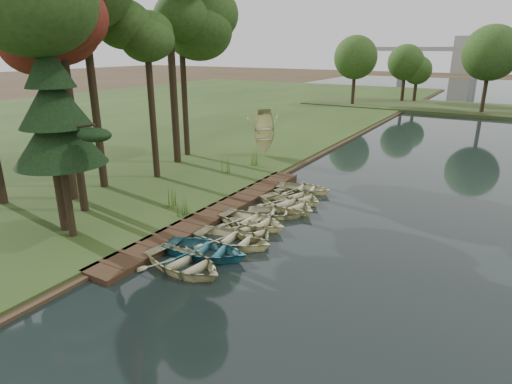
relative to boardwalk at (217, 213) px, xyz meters
The scene contains 23 objects.
ground 1.61m from the boardwalk, ahead, with size 300.00×300.00×0.00m, color #3D2F1D.
boardwalk is the anchor object (origin of this frame).
peninsula 50.91m from the boardwalk, 79.13° to the left, with size 50.00×14.00×0.45m, color #31401C.
far_trees 50.78m from the boardwalk, 82.86° to the left, with size 45.60×5.60×8.80m.
building_b 145.16m from the boardwalk, 91.34° to the left, with size 8.00×8.00×12.00m, color #A5A5A0.
rowboat_0 6.01m from the boardwalk, 67.00° to the right, with size 2.71×3.79×0.78m, color beige.
rowboat_1 4.82m from the boardwalk, 59.97° to the right, with size 2.62×3.67×0.76m, color #2D707E.
rowboat_2 3.82m from the boardwalk, 43.47° to the right, with size 2.62×3.67×0.76m, color beige.
rowboat_3 3.11m from the boardwalk, 26.47° to the right, with size 2.33×3.26×0.68m, color beige.
rowboat_4 2.46m from the boardwalk, ahead, with size 2.60×3.64×0.75m, color beige.
rowboat_5 3.14m from the boardwalk, 25.56° to the left, with size 2.20×3.07×0.64m, color beige.
rowboat_6 3.88m from the boardwalk, 42.88° to the left, with size 2.61×3.66×0.76m, color beige.
rowboat_7 4.97m from the boardwalk, 56.99° to the left, with size 2.33×3.26×0.68m, color beige.
rowboat_8 6.10m from the boardwalk, 66.81° to the left, with size 2.36×3.31×0.69m, color beige.
stored_rowboat 12.27m from the boardwalk, 108.41° to the left, with size 2.61×3.66×0.76m, color beige.
tree_2 11.13m from the boardwalk, 148.87° to the right, with size 4.36×4.36×10.47m.
tree_4 11.40m from the boardwalk, 157.17° to the left, with size 3.85×3.85×10.10m.
tree_6 16.22m from the boardwalk, 136.42° to the left, with size 4.88×4.88×11.98m.
pine_tree 8.99m from the boardwalk, 121.95° to the right, with size 3.80×3.80×8.48m.
reeds_0 2.56m from the boardwalk, 158.77° to the right, with size 0.60×0.60×1.06m, color #3F661E.
reeds_1 1.99m from the boardwalk, 122.14° to the right, with size 0.60×0.60×1.00m, color #3F661E.
reeds_2 7.04m from the boardwalk, 121.12° to the left, with size 0.60×0.60×1.11m, color #3F661E.
reeds_3 9.31m from the boardwalk, 108.77° to the left, with size 0.60×0.60×1.13m, color #3F661E.
Camera 1 is at (10.95, -17.01, 8.43)m, focal length 30.00 mm.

